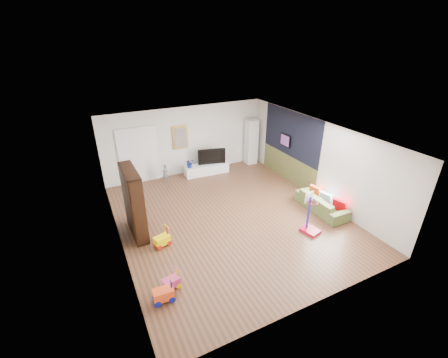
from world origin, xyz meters
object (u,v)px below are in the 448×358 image
basketball_hoop (313,214)px  sofa (321,203)px  bookshelf (134,203)px  media_console (207,169)px

basketball_hoop → sofa: bearing=21.4°
bookshelf → basketball_hoop: 4.99m
media_console → basketball_hoop: 5.11m
sofa → basketball_hoop: size_ratio=1.51×
bookshelf → sofa: (5.56, -1.42, -0.72)m
bookshelf → sofa: 5.78m
media_console → bookshelf: bookshelf is taller
media_console → basketball_hoop: basketball_hoop is taller
media_console → sofa: sofa is taller
bookshelf → sofa: bearing=-15.3°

